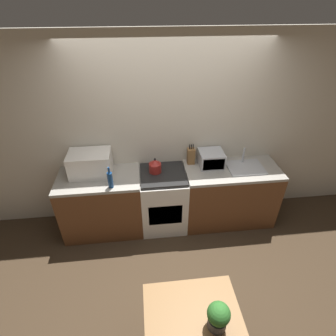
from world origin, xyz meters
The scene contains 13 objects.
ground_plane centered at (0.00, 0.00, 0.00)m, with size 16.00×16.00×0.00m, color #3D2D1E.
wall_back centered at (0.00, 1.16, 1.30)m, with size 10.00×0.06×2.60m.
counter_left_run centered at (-0.96, 0.82, 0.45)m, with size 1.08×0.62×0.90m.
counter_right_run centered at (0.85, 0.82, 0.45)m, with size 1.30×0.62×0.90m.
stove_range centered at (-0.11, 0.82, 0.45)m, with size 0.62×0.62×0.90m.
kettle centered at (-0.21, 0.87, 0.99)m, with size 0.16×0.16×0.21m.
microwave centered at (-1.04, 0.92, 1.06)m, with size 0.54×0.36×0.31m.
bottle centered at (-0.77, 0.60, 1.01)m, with size 0.06×0.06×0.29m.
knife_block centered at (0.30, 1.03, 1.02)m, with size 0.10×0.10×0.30m.
toaster_oven centered at (0.57, 0.95, 1.00)m, with size 0.33×0.31×0.21m.
sink_basin centered at (1.03, 0.82, 0.92)m, with size 0.48×0.38×0.24m.
dining_table centered at (-0.04, -0.95, 0.63)m, with size 0.78×0.60×0.75m.
potted_plant centered at (0.13, -1.07, 0.89)m, with size 0.18×0.18×0.26m.
Camera 1 is at (-0.36, -2.02, 2.90)m, focal length 28.00 mm.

